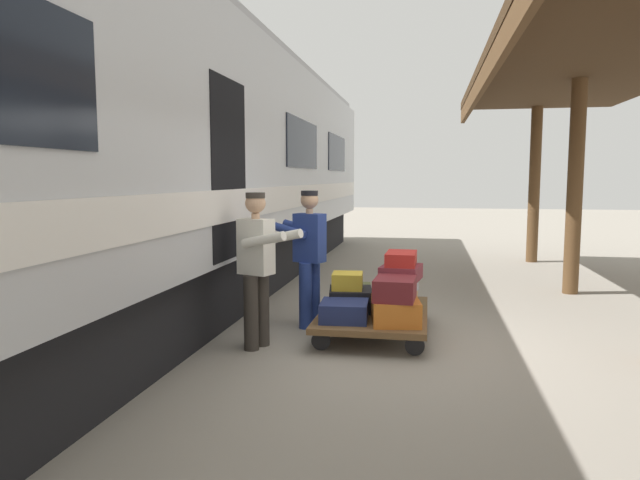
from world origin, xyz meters
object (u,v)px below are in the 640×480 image
(suitcase_teal_softside, at_px, (400,291))
(porter_in_overalls, at_px, (308,253))
(suitcase_olive_duffel, at_px, (356,293))
(suitcase_black_hardshell, at_px, (351,299))
(suitcase_navy_fabric, at_px, (344,311))
(suitcase_gray_aluminum, at_px, (398,286))
(suitcase_maroon_trunk, at_px, (395,289))
(suitcase_burgundy_valise, at_px, (401,273))
(luggage_cart, at_px, (374,314))
(train_car, at_px, (106,160))
(suitcase_tan_vintage, at_px, (398,302))
(porter_by_door, at_px, (258,265))
(suitcase_yellow_case, at_px, (347,281))
(suitcase_red_plastic, at_px, (401,259))
(suitcase_orange_carryall, at_px, (395,311))

(suitcase_teal_softside, relative_size, porter_in_overalls, 0.29)
(suitcase_olive_duffel, bearing_deg, suitcase_black_hardshell, 90.00)
(suitcase_olive_duffel, height_order, suitcase_navy_fabric, suitcase_navy_fabric)
(suitcase_olive_duffel, xyz_separation_m, suitcase_gray_aluminum, (-0.56, 0.50, 0.21))
(suitcase_maroon_trunk, bearing_deg, suitcase_burgundy_valise, -93.91)
(suitcase_burgundy_valise, bearing_deg, luggage_cart, -0.59)
(train_car, distance_m, porter_in_overalls, 2.62)
(luggage_cart, distance_m, suitcase_teal_softside, 0.62)
(suitcase_tan_vintage, xyz_separation_m, suitcase_gray_aluminum, (0.00, -0.03, 0.19))
(porter_by_door, bearing_deg, suitcase_burgundy_valise, -151.85)
(suitcase_black_hardshell, relative_size, suitcase_yellow_case, 1.47)
(suitcase_tan_vintage, bearing_deg, suitcase_gray_aluminum, -83.37)
(suitcase_black_hardshell, relative_size, suitcase_red_plastic, 0.98)
(suitcase_teal_softside, xyz_separation_m, suitcase_gray_aluminum, (0.00, 0.50, 0.16))
(suitcase_burgundy_valise, bearing_deg, suitcase_maroon_trunk, 86.09)
(suitcase_tan_vintage, xyz_separation_m, suitcase_navy_fabric, (0.56, 0.52, -0.01))
(suitcase_teal_softside, xyz_separation_m, porter_in_overalls, (1.13, 0.32, 0.50))
(suitcase_red_plastic, bearing_deg, porter_by_door, 29.11)
(suitcase_orange_carryall, bearing_deg, porter_in_overalls, -32.70)
(luggage_cart, height_order, suitcase_burgundy_valise, suitcase_burgundy_valise)
(suitcase_navy_fabric, distance_m, suitcase_gray_aluminum, 0.81)
(suitcase_orange_carryall, xyz_separation_m, suitcase_gray_aluminum, (0.00, -0.55, 0.18))
(suitcase_gray_aluminum, distance_m, porter_by_door, 1.72)
(train_car, distance_m, suitcase_tan_vintage, 3.79)
(suitcase_teal_softside, height_order, suitcase_black_hardshell, suitcase_teal_softside)
(suitcase_gray_aluminum, xyz_separation_m, suitcase_red_plastic, (-0.03, -0.00, 0.33))
(suitcase_teal_softside, distance_m, porter_in_overalls, 1.27)
(suitcase_maroon_trunk, xyz_separation_m, porter_by_door, (1.47, 0.26, 0.26))
(luggage_cart, bearing_deg, suitcase_orange_carryall, 118.38)
(suitcase_navy_fabric, height_order, suitcase_red_plastic, suitcase_red_plastic)
(suitcase_navy_fabric, bearing_deg, train_car, 0.95)
(porter_in_overalls, bearing_deg, suitcase_black_hardshell, 160.37)
(suitcase_gray_aluminum, height_order, porter_by_door, porter_by_door)
(suitcase_orange_carryall, xyz_separation_m, suitcase_red_plastic, (-0.03, -0.55, 0.50))
(suitcase_tan_vintage, distance_m, porter_in_overalls, 1.26)
(suitcase_black_hardshell, height_order, suitcase_orange_carryall, suitcase_orange_carryall)
(train_car, height_order, suitcase_navy_fabric, train_car)
(suitcase_gray_aluminum, distance_m, porter_in_overalls, 1.19)
(suitcase_tan_vintage, distance_m, suitcase_red_plastic, 0.52)
(suitcase_black_hardshell, bearing_deg, suitcase_maroon_trunk, 135.61)
(suitcase_tan_vintage, bearing_deg, suitcase_burgundy_valise, 173.97)
(suitcase_red_plastic, relative_size, porter_by_door, 0.32)
(suitcase_teal_softside, distance_m, suitcase_orange_carryall, 1.05)
(suitcase_orange_carryall, distance_m, porter_in_overalls, 1.43)
(suitcase_burgundy_valise, bearing_deg, suitcase_black_hardshell, -0.31)
(suitcase_maroon_trunk, bearing_deg, suitcase_olive_duffel, -62.43)
(luggage_cart, height_order, suitcase_navy_fabric, suitcase_navy_fabric)
(suitcase_navy_fabric, distance_m, suitcase_black_hardshell, 0.52)
(luggage_cart, height_order, suitcase_black_hardshell, suitcase_black_hardshell)
(suitcase_burgundy_valise, relative_size, suitcase_yellow_case, 1.45)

